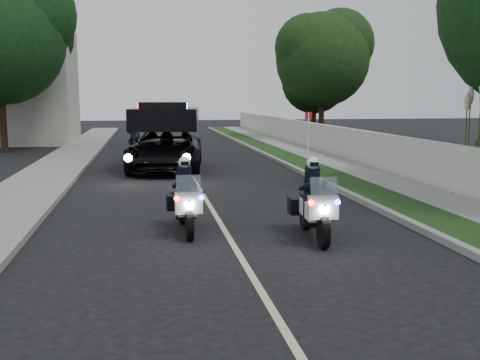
% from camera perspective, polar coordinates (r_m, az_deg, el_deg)
% --- Properties ---
extents(ground, '(120.00, 120.00, 0.00)m').
position_cam_1_polar(ground, '(10.89, -0.76, -6.58)').
color(ground, black).
rests_on(ground, ground).
extents(curb_right, '(0.20, 60.00, 0.15)m').
position_cam_1_polar(curb_right, '(21.35, 5.97, 1.03)').
color(curb_right, gray).
rests_on(curb_right, ground).
extents(grass_verge, '(1.20, 60.00, 0.16)m').
position_cam_1_polar(grass_verge, '(21.55, 7.76, 1.07)').
color(grass_verge, '#193814').
rests_on(grass_verge, ground).
extents(sidewalk_right, '(1.40, 60.00, 0.16)m').
position_cam_1_polar(sidewalk_right, '(21.97, 11.00, 1.14)').
color(sidewalk_right, gray).
rests_on(sidewalk_right, ground).
extents(property_wall, '(0.22, 60.00, 1.50)m').
position_cam_1_polar(property_wall, '(22.27, 13.46, 2.90)').
color(property_wall, beige).
rests_on(property_wall, ground).
extents(curb_left, '(0.20, 60.00, 0.15)m').
position_cam_1_polar(curb_left, '(20.72, -16.44, 0.50)').
color(curb_left, gray).
rests_on(curb_left, ground).
extents(sidewalk_left, '(2.00, 60.00, 0.16)m').
position_cam_1_polar(sidewalk_left, '(20.88, -19.44, 0.43)').
color(sidewalk_left, gray).
rests_on(sidewalk_left, ground).
extents(building_far, '(8.00, 6.00, 7.00)m').
position_cam_1_polar(building_far, '(37.34, -22.91, 8.86)').
color(building_far, '#A8A396').
rests_on(building_far, ground).
extents(lane_marking, '(0.12, 50.00, 0.01)m').
position_cam_1_polar(lane_marking, '(20.64, -5.06, 0.59)').
color(lane_marking, '#BFB78C').
rests_on(lane_marking, ground).
extents(police_moto_left, '(0.69, 1.89, 1.60)m').
position_cam_1_polar(police_moto_left, '(11.95, -5.57, -5.25)').
color(police_moto_left, silver).
rests_on(police_moto_left, ground).
extents(police_moto_right, '(0.82, 1.99, 1.65)m').
position_cam_1_polar(police_moto_right, '(11.46, 7.52, -5.89)').
color(police_moto_right, silver).
rests_on(police_moto_right, ground).
extents(police_suv, '(3.36, 6.12, 2.85)m').
position_cam_1_polar(police_suv, '(22.02, -7.57, 1.03)').
color(police_suv, black).
rests_on(police_suv, ground).
extents(bicycle, '(0.85, 1.98, 1.00)m').
position_cam_1_polar(bicycle, '(26.52, -10.81, 2.21)').
color(bicycle, black).
rests_on(bicycle, ground).
extents(cyclist, '(0.60, 0.42, 1.62)m').
position_cam_1_polar(cyclist, '(26.52, -10.81, 2.21)').
color(cyclist, black).
rests_on(cyclist, ground).
extents(sign_post, '(0.36, 0.36, 2.22)m').
position_cam_1_polar(sign_post, '(26.72, 6.98, 2.35)').
color(sign_post, '#A5100B').
rests_on(sign_post, ground).
extents(pampas_far, '(1.67, 1.67, 3.75)m').
position_cam_1_polar(pampas_far, '(17.30, 22.73, -1.59)').
color(pampas_far, '#C2B695').
rests_on(pampas_far, ground).
extents(tree_right_d, '(6.96, 6.96, 10.24)m').
position_cam_1_polar(tree_right_d, '(37.60, 8.29, 4.08)').
color(tree_right_d, '#1C3E14').
rests_on(tree_right_d, ground).
extents(tree_right_e, '(6.07, 6.07, 7.75)m').
position_cam_1_polar(tree_right_e, '(40.37, 7.53, 4.40)').
color(tree_right_e, black).
rests_on(tree_right_e, ground).
extents(tree_left_near, '(8.17, 8.17, 11.27)m').
position_cam_1_polar(tree_left_near, '(31.24, -22.99, 2.62)').
color(tree_left_near, '#143C14').
rests_on(tree_left_near, ground).
extents(tree_left_far, '(7.71, 7.71, 10.38)m').
position_cam_1_polar(tree_left_far, '(36.32, -21.89, 3.41)').
color(tree_left_far, black).
rests_on(tree_left_far, ground).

